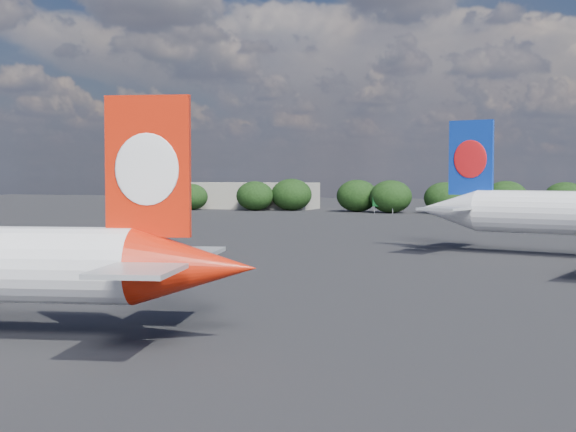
% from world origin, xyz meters
% --- Properties ---
extents(ground, '(500.00, 500.00, 0.00)m').
position_xyz_m(ground, '(0.00, 60.00, 0.00)').
color(ground, black).
rests_on(ground, ground).
extents(terminal_building, '(42.00, 16.00, 8.00)m').
position_xyz_m(terminal_building, '(-65.00, 192.00, 4.00)').
color(terminal_building, gray).
rests_on(terminal_building, ground).
extents(highway_sign, '(6.00, 0.30, 4.50)m').
position_xyz_m(highway_sign, '(-18.00, 176.00, 3.13)').
color(highway_sign, '#135F21').
rests_on(highway_sign, ground).
extents(billboard_yellow, '(5.00, 0.30, 5.50)m').
position_xyz_m(billboard_yellow, '(12.00, 182.00, 3.87)').
color(billboard_yellow, gold).
rests_on(billboard_yellow, ground).
extents(horizon_treeline, '(203.08, 16.75, 9.31)m').
position_xyz_m(horizon_treeline, '(2.14, 180.40, 4.28)').
color(horizon_treeline, black).
rests_on(horizon_treeline, ground).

